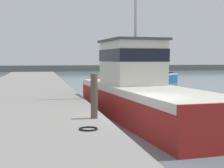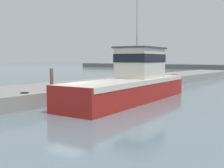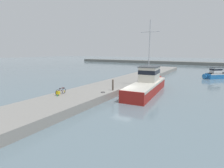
# 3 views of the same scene
# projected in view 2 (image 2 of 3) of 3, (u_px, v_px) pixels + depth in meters

# --- Properties ---
(ground_plane) EXTENTS (320.00, 320.00, 0.00)m
(ground_plane) POSITION_uv_depth(u_px,v_px,m) (71.00, 107.00, 16.85)
(ground_plane) COLOR slate
(dock_pier) EXTENTS (5.86, 80.00, 0.88)m
(dock_pier) POSITION_uv_depth(u_px,v_px,m) (30.00, 95.00, 19.27)
(dock_pier) COLOR gray
(dock_pier) RESTS_ON ground_plane
(fishing_boat_main) EXTENTS (4.03, 14.92, 10.20)m
(fishing_boat_main) POSITION_uv_depth(u_px,v_px,m) (135.00, 81.00, 19.75)
(fishing_boat_main) COLOR maroon
(fishing_boat_main) RESTS_ON ground_plane
(mooring_post) EXTENTS (0.22, 0.22, 1.42)m
(mooring_post) POSITION_uv_depth(u_px,v_px,m) (52.00, 80.00, 17.51)
(mooring_post) COLOR #51473D
(mooring_post) RESTS_ON dock_pier
(hose_coil) EXTENTS (0.51, 0.51, 0.05)m
(hose_coil) POSITION_uv_depth(u_px,v_px,m) (25.00, 93.00, 16.49)
(hose_coil) COLOR black
(hose_coil) RESTS_ON dock_pier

